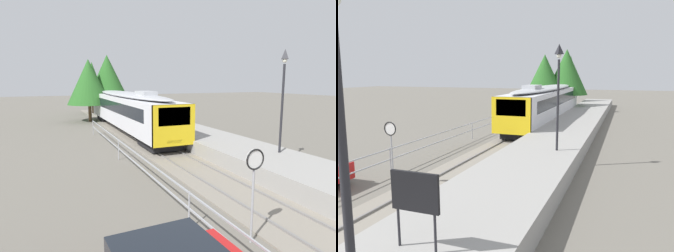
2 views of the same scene
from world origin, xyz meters
TOP-DOWN VIEW (x-y plane):
  - ground_plane at (-3.00, 22.00)m, footprint 160.00×160.00m
  - track_rails at (0.00, 22.00)m, footprint 3.20×60.00m
  - commuter_train at (0.00, 30.53)m, footprint 2.82×20.84m
  - station_platform at (3.25, 22.00)m, footprint 3.90×60.00m
  - platform_lamp_near_end at (4.08, 2.38)m, footprint 0.34×0.34m
  - platform_lamp_mid_platform at (4.08, 15.80)m, footprint 0.34×0.34m
  - platform_notice_board at (3.11, 5.12)m, footprint 1.20×0.08m
  - speed_limit_sign at (-2.01, 10.57)m, footprint 0.61×0.10m
  - carpark_fence at (-3.30, 12.00)m, footprint 0.06×36.06m
  - tree_behind_carpark at (-0.46, 47.03)m, footprint 3.76×3.76m
  - tree_behind_station_far at (-2.20, 38.74)m, footprint 4.94×4.94m
  - tree_distant_left at (0.21, 40.05)m, footprint 5.19×5.19m

SIDE VIEW (x-z plane):
  - ground_plane at x=-3.00m, z-range 0.00..0.00m
  - track_rails at x=0.00m, z-range -0.04..0.10m
  - station_platform at x=3.25m, z-range 0.00..0.90m
  - carpark_fence at x=-3.30m, z-range 0.28..1.53m
  - speed_limit_sign at x=-2.01m, z-range 0.72..3.53m
  - commuter_train at x=0.00m, z-range 0.28..4.02m
  - platform_notice_board at x=3.11m, z-range 1.29..3.09m
  - tree_behind_station_far at x=-2.20m, z-range 0.98..8.07m
  - tree_behind_carpark at x=-0.46m, z-range 0.91..8.19m
  - platform_lamp_near_end at x=4.08m, z-range 1.95..7.30m
  - platform_lamp_mid_platform at x=4.08m, z-range 1.95..7.30m
  - tree_distant_left at x=0.21m, z-range 1.12..8.85m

